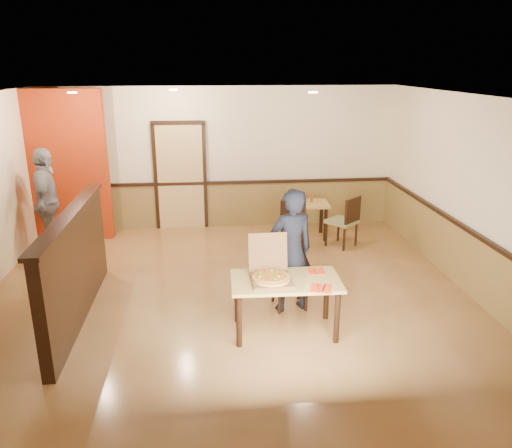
{
  "coord_description": "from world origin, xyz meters",
  "views": [
    {
      "loc": [
        -0.29,
        -6.35,
        3.22
      ],
      "look_at": [
        0.36,
        0.0,
        1.15
      ],
      "focal_mm": 35.0,
      "sensor_mm": 36.0,
      "label": 1
    }
  ],
  "objects_px": {
    "side_table": "(311,211)",
    "passerby": "(47,203)",
    "diner_chair": "(288,271)",
    "condiment": "(311,199)",
    "main_table": "(285,288)",
    "side_chair_left": "(293,222)",
    "diner": "(291,251)",
    "pizza_box": "(271,275)",
    "side_chair_right": "(345,219)"
  },
  "relations": [
    {
      "from": "diner_chair",
      "to": "side_table",
      "type": "height_order",
      "value": "diner_chair"
    },
    {
      "from": "side_chair_left",
      "to": "diner",
      "type": "xyz_separation_m",
      "value": [
        -0.43,
        -2.28,
        0.33
      ]
    },
    {
      "from": "side_table",
      "to": "diner",
      "type": "height_order",
      "value": "diner"
    },
    {
      "from": "diner",
      "to": "side_chair_left",
      "type": "bearing_deg",
      "value": -115.47
    },
    {
      "from": "pizza_box",
      "to": "diner",
      "type": "bearing_deg",
      "value": 57.97
    },
    {
      "from": "diner",
      "to": "condiment",
      "type": "bearing_deg",
      "value": -121.71
    },
    {
      "from": "diner_chair",
      "to": "condiment",
      "type": "bearing_deg",
      "value": 65.89
    },
    {
      "from": "diner_chair",
      "to": "passerby",
      "type": "relative_size",
      "value": 0.48
    },
    {
      "from": "side_table",
      "to": "diner",
      "type": "xyz_separation_m",
      "value": [
        -0.89,
        -2.9,
        0.33
      ]
    },
    {
      "from": "diner_chair",
      "to": "side_table",
      "type": "bearing_deg",
      "value": 65.64
    },
    {
      "from": "condiment",
      "to": "pizza_box",
      "type": "bearing_deg",
      "value": -109.37
    },
    {
      "from": "diner_chair",
      "to": "side_chair_left",
      "type": "height_order",
      "value": "side_chair_left"
    },
    {
      "from": "passerby",
      "to": "condiment",
      "type": "xyz_separation_m",
      "value": [
        4.69,
        0.52,
        -0.19
      ]
    },
    {
      "from": "diner",
      "to": "pizza_box",
      "type": "xyz_separation_m",
      "value": [
        -0.35,
        -0.59,
        -0.07
      ]
    },
    {
      "from": "diner_chair",
      "to": "side_chair_right",
      "type": "relative_size",
      "value": 0.95
    },
    {
      "from": "main_table",
      "to": "passerby",
      "type": "bearing_deg",
      "value": 141.69
    },
    {
      "from": "passerby",
      "to": "main_table",
      "type": "bearing_deg",
      "value": -137.65
    },
    {
      "from": "main_table",
      "to": "side_table",
      "type": "relative_size",
      "value": 1.97
    },
    {
      "from": "main_table",
      "to": "diner",
      "type": "relative_size",
      "value": 0.79
    },
    {
      "from": "side_table",
      "to": "passerby",
      "type": "relative_size",
      "value": 0.36
    },
    {
      "from": "diner_chair",
      "to": "pizza_box",
      "type": "distance_m",
      "value": 0.86
    },
    {
      "from": "diner",
      "to": "main_table",
      "type": "bearing_deg",
      "value": 59.69
    },
    {
      "from": "side_chair_left",
      "to": "passerby",
      "type": "relative_size",
      "value": 0.5
    },
    {
      "from": "passerby",
      "to": "pizza_box",
      "type": "distance_m",
      "value": 4.59
    },
    {
      "from": "diner_chair",
      "to": "pizza_box",
      "type": "relative_size",
      "value": 1.56
    },
    {
      "from": "side_chair_left",
      "to": "pizza_box",
      "type": "bearing_deg",
      "value": 86.1
    },
    {
      "from": "side_table",
      "to": "passerby",
      "type": "bearing_deg",
      "value": -174.28
    },
    {
      "from": "diner_chair",
      "to": "condiment",
      "type": "xyz_separation_m",
      "value": [
        0.9,
        2.8,
        0.26
      ]
    },
    {
      "from": "side_table",
      "to": "side_chair_right",
      "type": "bearing_deg",
      "value": -50.56
    },
    {
      "from": "main_table",
      "to": "side_table",
      "type": "height_order",
      "value": "main_table"
    },
    {
      "from": "main_table",
      "to": "diner_chair",
      "type": "bearing_deg",
      "value": 79.35
    },
    {
      "from": "pizza_box",
      "to": "side_chair_right",
      "type": "bearing_deg",
      "value": 57.45
    },
    {
      "from": "diner",
      "to": "pizza_box",
      "type": "distance_m",
      "value": 0.69
    },
    {
      "from": "diner_chair",
      "to": "diner",
      "type": "distance_m",
      "value": 0.38
    },
    {
      "from": "pizza_box",
      "to": "condiment",
      "type": "relative_size",
      "value": 4.2
    },
    {
      "from": "side_table",
      "to": "side_chair_left",
      "type": "bearing_deg",
      "value": -126.86
    },
    {
      "from": "main_table",
      "to": "condiment",
      "type": "xyz_separation_m",
      "value": [
        1.06,
        3.54,
        0.15
      ]
    },
    {
      "from": "side_chair_left",
      "to": "pizza_box",
      "type": "distance_m",
      "value": 2.99
    },
    {
      "from": "passerby",
      "to": "diner",
      "type": "bearing_deg",
      "value": -130.44
    },
    {
      "from": "diner",
      "to": "passerby",
      "type": "height_order",
      "value": "passerby"
    },
    {
      "from": "side_chair_right",
      "to": "side_table",
      "type": "bearing_deg",
      "value": -91.54
    },
    {
      "from": "side_chair_left",
      "to": "side_table",
      "type": "relative_size",
      "value": 1.38
    },
    {
      "from": "main_table",
      "to": "diner_chair",
      "type": "height_order",
      "value": "diner_chair"
    },
    {
      "from": "condiment",
      "to": "diner_chair",
      "type": "bearing_deg",
      "value": -107.83
    },
    {
      "from": "main_table",
      "to": "side_chair_left",
      "type": "distance_m",
      "value": 2.94
    },
    {
      "from": "side_chair_left",
      "to": "side_table",
      "type": "distance_m",
      "value": 0.77
    },
    {
      "from": "passerby",
      "to": "side_chair_left",
      "type": "bearing_deg",
      "value": -99.85
    },
    {
      "from": "pizza_box",
      "to": "side_chair_left",
      "type": "bearing_deg",
      "value": 73.35
    },
    {
      "from": "diner_chair",
      "to": "diner",
      "type": "xyz_separation_m",
      "value": [
        0.01,
        -0.15,
        0.35
      ]
    },
    {
      "from": "passerby",
      "to": "condiment",
      "type": "bearing_deg",
      "value": -91.54
    }
  ]
}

